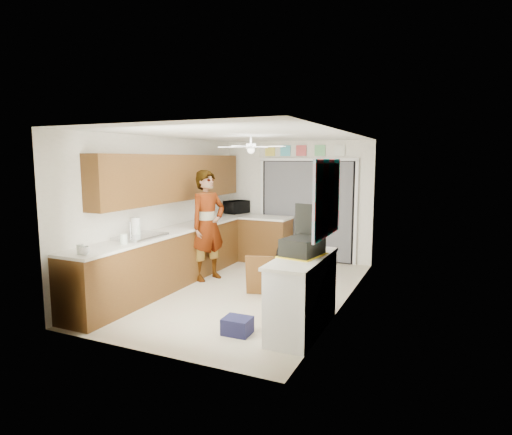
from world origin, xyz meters
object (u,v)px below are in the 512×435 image
(microwave, at_px, (237,207))
(soap_bottle, at_px, (137,227))
(navy_crate, at_px, (237,326))
(suitcase, at_px, (302,247))
(dog, at_px, (282,259))
(cup, at_px, (84,251))
(paper_towel_roll, at_px, (136,227))
(man, at_px, (208,225))
(cardboard_box, at_px, (279,315))

(microwave, height_order, soap_bottle, soap_bottle)
(soap_bottle, xyz_separation_m, navy_crate, (2.04, -0.67, -0.99))
(navy_crate, bearing_deg, suitcase, 36.99)
(suitcase, distance_m, dog, 2.94)
(microwave, height_order, dog, microwave)
(cup, bearing_deg, microwave, 91.56)
(soap_bottle, bearing_deg, paper_towel_roll, 178.07)
(soap_bottle, distance_m, man, 1.39)
(microwave, bearing_deg, soap_bottle, -164.73)
(paper_towel_roll, distance_m, dog, 2.93)
(soap_bottle, relative_size, paper_towel_roll, 1.04)
(microwave, relative_size, paper_towel_roll, 1.70)
(paper_towel_roll, bearing_deg, suitcase, -3.59)
(paper_towel_roll, height_order, cardboard_box, paper_towel_roll)
(man, bearing_deg, paper_towel_roll, 179.90)
(cup, height_order, dog, cup)
(navy_crate, distance_m, dog, 3.10)
(suitcase, xyz_separation_m, cardboard_box, (-0.32, 0.03, -0.94))
(soap_bottle, height_order, paper_towel_roll, soap_bottle)
(soap_bottle, xyz_separation_m, paper_towel_roll, (-0.02, 0.00, -0.01))
(man, bearing_deg, navy_crate, -120.45)
(paper_towel_roll, height_order, dog, paper_towel_roll)
(soap_bottle, xyz_separation_m, man, (0.49, 1.30, -0.12))
(dog, bearing_deg, cardboard_box, -87.46)
(cup, height_order, navy_crate, cup)
(paper_towel_roll, relative_size, man, 0.15)
(soap_bottle, xyz_separation_m, dog, (1.47, 2.37, -0.86))
(navy_crate, bearing_deg, microwave, 116.77)
(cup, bearing_deg, man, 83.73)
(cup, relative_size, cardboard_box, 0.37)
(cup, height_order, suitcase, suitcase)
(soap_bottle, relative_size, suitcase, 0.59)
(microwave, distance_m, suitcase, 4.28)
(soap_bottle, xyz_separation_m, cardboard_box, (2.38, -0.14, -0.98))
(navy_crate, bearing_deg, cup, -162.56)
(microwave, height_order, cardboard_box, microwave)
(cup, xyz_separation_m, navy_crate, (1.84, 0.58, -0.89))
(microwave, height_order, navy_crate, microwave)
(soap_bottle, xyz_separation_m, cup, (0.21, -1.24, -0.10))
(suitcase, xyz_separation_m, dog, (-1.23, 2.54, -0.82))
(suitcase, bearing_deg, man, 156.85)
(navy_crate, xyz_separation_m, man, (-1.56, 1.97, 0.87))
(suitcase, height_order, navy_crate, suitcase)
(paper_towel_roll, height_order, suitcase, paper_towel_roll)
(microwave, bearing_deg, dog, -104.64)
(cardboard_box, bearing_deg, paper_towel_roll, 176.67)
(suitcase, distance_m, man, 2.66)
(cup, bearing_deg, suitcase, 23.26)
(cardboard_box, bearing_deg, dog, 109.97)
(soap_bottle, distance_m, cup, 1.26)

